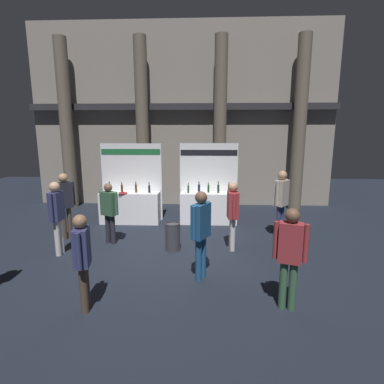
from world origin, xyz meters
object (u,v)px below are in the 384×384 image
exhibitor_booth_0 (131,203)px  visitor_6 (57,212)px  visitor_0 (65,200)px  visitor_3 (201,227)px  visitor_1 (281,197)px  exhibitor_booth_1 (208,204)px  visitor_4 (82,256)px  visitor_5 (290,251)px  visitor_2 (233,210)px  trash_bin (173,237)px  visitor_8 (109,208)px

exhibitor_booth_0 → visitor_6: 2.90m
visitor_0 → visitor_3: visitor_0 is taller
visitor_0 → visitor_1: (5.78, 0.42, 0.04)m
exhibitor_booth_1 → visitor_4: (-2.02, -4.98, 0.33)m
exhibitor_booth_0 → exhibitor_booth_1: exhibitor_booth_1 is taller
visitor_5 → visitor_2: bearing=-57.4°
trash_bin → visitor_2: bearing=4.1°
visitor_4 → visitor_5: 3.27m
exhibitor_booth_0 → visitor_6: exhibitor_booth_0 is taller
exhibitor_booth_0 → visitor_3: 4.40m
visitor_5 → trash_bin: bearing=-31.1°
exhibitor_booth_0 → visitor_6: size_ratio=1.43×
visitor_3 → visitor_4: size_ratio=1.10×
exhibitor_booth_0 → visitor_8: exhibitor_booth_0 is taller
visitor_4 → visitor_3: bearing=-69.1°
visitor_2 → visitor_6: size_ratio=0.96×
visitor_0 → visitor_5: size_ratio=1.06×
visitor_5 → visitor_8: size_ratio=1.07×
visitor_2 → visitor_4: size_ratio=1.05×
exhibitor_booth_0 → exhibitor_booth_1: size_ratio=1.00×
visitor_4 → trash_bin: bearing=-35.0°
exhibitor_booth_1 → visitor_8: 3.25m
visitor_3 → visitor_8: 3.00m
exhibitor_booth_1 → trash_bin: 2.55m
visitor_6 → exhibitor_booth_0: bearing=-17.9°
trash_bin → visitor_6: size_ratio=0.39×
exhibitor_booth_0 → visitor_8: bearing=-92.1°
visitor_8 → visitor_4: bearing=125.6°
trash_bin → visitor_5: size_ratio=0.40×
exhibitor_booth_1 → visitor_5: (1.24, -4.80, 0.39)m
visitor_8 → exhibitor_booth_1: bearing=-116.7°
trash_bin → visitor_8: visitor_8 is taller
exhibitor_booth_1 → visitor_4: bearing=-112.1°
exhibitor_booth_0 → visitor_5: (3.72, -4.71, 0.39)m
exhibitor_booth_0 → visitor_4: bearing=-84.6°
visitor_3 → visitor_8: (-2.37, 1.83, -0.12)m
visitor_2 → visitor_4: visitor_2 is taller
visitor_5 → visitor_3: bearing=-17.2°
trash_bin → visitor_4: bearing=-113.6°
visitor_0 → exhibitor_booth_1: bearing=-21.8°
visitor_6 → exhibitor_booth_1: bearing=-48.5°
exhibitor_booth_1 → visitor_8: exhibitor_booth_1 is taller
visitor_0 → visitor_6: size_ratio=1.03×
visitor_0 → visitor_6: visitor_0 is taller
visitor_1 → visitor_6: (-5.48, -1.48, -0.09)m
visitor_2 → visitor_8: visitor_2 is taller
visitor_2 → trash_bin: bearing=-89.0°
visitor_0 → visitor_1: bearing=-41.6°
visitor_5 → visitor_4: bearing=20.8°
visitor_5 → visitor_8: 4.73m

